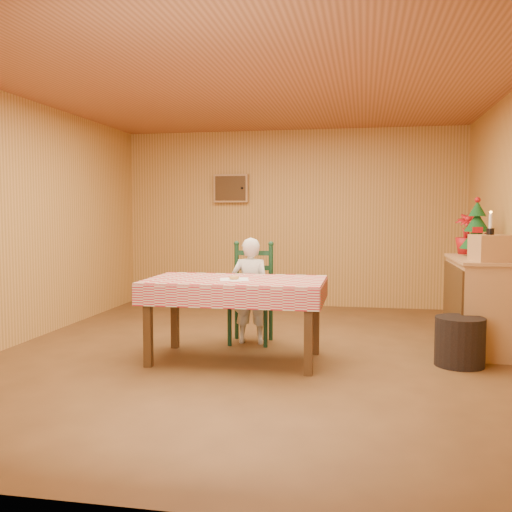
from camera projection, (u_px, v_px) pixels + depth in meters
The scene contains 13 objects.
ground at pixel (252, 353), 5.62m from camera, with size 6.00×6.00×0.00m, color brown.
cabin_walls at pixel (262, 171), 6.00m from camera, with size 5.10×6.05×2.65m.
dining_table at pixel (235, 288), 5.31m from camera, with size 1.66×0.96×0.77m.
ladder_chair at pixel (252, 295), 6.10m from camera, with size 0.44×0.40×1.08m.
seated_child at pixel (251, 291), 6.04m from camera, with size 0.41×0.27×1.12m, color silver.
napkin at pixel (234, 279), 5.26m from camera, with size 0.26×0.26×0.00m, color white.
donut at pixel (234, 278), 5.25m from camera, with size 0.09×0.09×0.03m, color #CB9149.
shelf_unit at pixel (478, 303), 5.78m from camera, with size 0.54×1.24×0.93m.
crate at pixel (490, 248), 5.34m from camera, with size 0.30×0.30×0.25m, color tan.
christmas_tree at pixel (477, 229), 5.97m from camera, with size 0.34×0.34×0.62m.
flower_arrangement at pixel (467, 234), 6.28m from camera, with size 0.25×0.25×0.45m, color #A40F12.
candle_set at pixel (490, 228), 5.33m from camera, with size 0.07×0.07×0.22m.
storage_bin at pixel (460, 342), 5.16m from camera, with size 0.44×0.44×0.44m, color black.
Camera 1 is at (1.07, -5.43, 1.39)m, focal length 40.00 mm.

